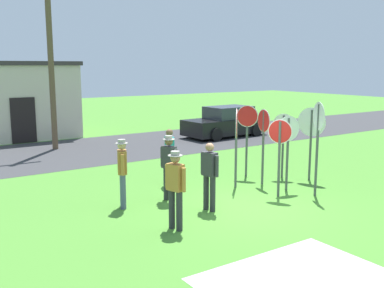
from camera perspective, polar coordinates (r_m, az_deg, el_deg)
The scene contains 19 objects.
ground_plane at distance 11.45m, azimuth 6.73°, elevation -8.06°, with size 80.00×80.00×0.00m, color #47842D.
street_asphalt at distance 19.60m, azimuth -12.12°, elevation -0.65°, with size 60.00×6.40×0.01m, color #38383A.
concrete_path at distance 7.95m, azimuth 13.77°, elevation -16.61°, with size 3.20×2.40×0.01m, color #ADAAA3.
building_background at distance 24.04m, azimuth -22.01°, elevation 5.27°, with size 5.84×4.55×3.74m.
utility_pole at distance 19.83m, azimuth -17.63°, elevation 12.24°, with size 1.80×0.24×8.60m.
parked_car_on_street at distance 22.72m, azimuth 4.30°, elevation 2.71°, with size 4.39×2.20×1.51m.
stop_sign_rear_left at distance 14.44m, azimuth 11.53°, elevation 1.17°, with size 0.50×0.47×2.04m.
stop_sign_leaning_right at distance 14.33m, azimuth 7.01°, elevation 1.95°, with size 0.46×0.56×2.30m.
stop_sign_far_back at distance 12.97m, azimuth 5.67°, elevation 1.41°, with size 0.58×0.68×2.33m.
stop_sign_low_front at distance 12.22m, azimuth 11.08°, elevation -0.14°, with size 0.36×0.58×2.12m.
stop_sign_leaning_left at distance 13.42m, azimuth 9.07°, elevation 1.28°, with size 0.17×0.68×2.27m.
stop_sign_rear_right at distance 14.23m, azimuth 14.93°, elevation 1.70°, with size 0.31×0.84×2.27m.
stop_sign_tallest at distance 12.47m, azimuth 15.73°, elevation 1.45°, with size 0.36×0.68×2.58m.
stop_sign_nearest at distance 12.89m, azimuth 12.09°, elevation 0.46°, with size 0.70×0.18×2.14m.
person_near_signs at distance 11.73m, azimuth -2.94°, elevation -2.57°, with size 0.31×0.55×1.74m.
person_in_blue at distance 13.29m, azimuth -2.87°, elevation -1.24°, with size 0.32×0.55×1.69m.
person_on_left at distance 11.26m, azimuth -8.85°, elevation -3.21°, with size 0.34×0.53×1.74m.
person_in_dark_shirt at distance 9.65m, azimuth -2.13°, elevation -5.31°, with size 0.32×0.55×1.74m.
person_in_teal at distance 10.93m, azimuth 2.24°, elevation -3.67°, with size 0.28×0.56×1.69m.
Camera 1 is at (-7.17, -8.20, 3.51)m, focal length 41.93 mm.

